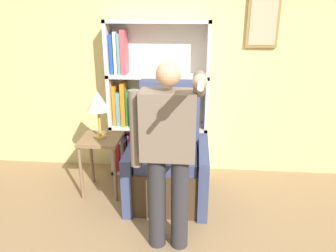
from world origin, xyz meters
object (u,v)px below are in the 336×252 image
object	(u,v)px
bookcase	(148,102)
person_standing	(168,149)
armchair	(168,165)
side_table	(101,148)
table_lamp	(98,102)

from	to	relation	value
bookcase	person_standing	distance (m)	1.42
person_standing	armchair	bearing A→B (deg)	94.58
bookcase	side_table	distance (m)	0.80
table_lamp	armchair	bearing A→B (deg)	-4.87
person_standing	table_lamp	xyz separation A→B (m)	(-0.81, 0.86, 0.12)
side_table	bookcase	bearing A→B (deg)	48.69
bookcase	armchair	distance (m)	0.84
bookcase	table_lamp	size ratio (longest dim) A/B	3.57
bookcase	table_lamp	world-z (taller)	bookcase
person_standing	side_table	world-z (taller)	person_standing
armchair	table_lamp	xyz separation A→B (m)	(-0.75, 0.06, 0.66)
side_table	table_lamp	xyz separation A→B (m)	(-0.00, 0.00, 0.53)
armchair	person_standing	world-z (taller)	person_standing
person_standing	side_table	xyz separation A→B (m)	(-0.81, 0.86, -0.40)
side_table	table_lamp	bearing A→B (deg)	116.57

